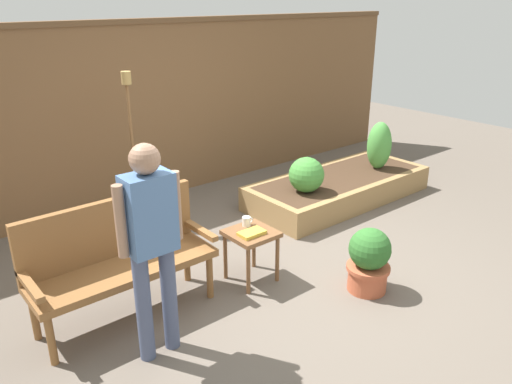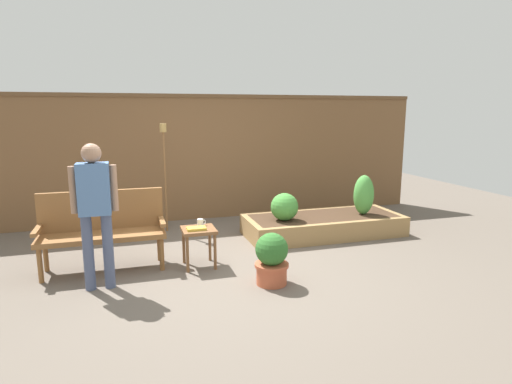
{
  "view_description": "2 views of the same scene",
  "coord_description": "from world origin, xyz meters",
  "px_view_note": "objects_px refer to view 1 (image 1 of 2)",
  "views": [
    {
      "loc": [
        -2.82,
        -2.87,
        2.41
      ],
      "look_at": [
        -0.01,
        0.54,
        0.68
      ],
      "focal_mm": 35.4,
      "sensor_mm": 36.0,
      "label": 1
    },
    {
      "loc": [
        -1.12,
        -4.75,
        1.89
      ],
      "look_at": [
        0.53,
        0.65,
        0.81
      ],
      "focal_mm": 29.93,
      "sensor_mm": 36.0,
      "label": 2
    }
  ],
  "objects_px": {
    "book_on_table": "(252,233)",
    "shrub_far_corner": "(379,146)",
    "side_table": "(251,240)",
    "cup_on_table": "(247,221)",
    "person_by_bench": "(151,235)",
    "potted_boxwood": "(369,259)",
    "shrub_near_bench": "(306,175)",
    "tiki_torch": "(130,123)",
    "garden_bench": "(118,252)"
  },
  "relations": [
    {
      "from": "side_table",
      "to": "person_by_bench",
      "type": "bearing_deg",
      "value": -162.7
    },
    {
      "from": "potted_boxwood",
      "to": "shrub_near_bench",
      "type": "distance_m",
      "value": 1.65
    },
    {
      "from": "side_table",
      "to": "potted_boxwood",
      "type": "height_order",
      "value": "potted_boxwood"
    },
    {
      "from": "shrub_near_bench",
      "to": "person_by_bench",
      "type": "relative_size",
      "value": 0.26
    },
    {
      "from": "tiki_torch",
      "to": "side_table",
      "type": "bearing_deg",
      "value": -82.38
    },
    {
      "from": "cup_on_table",
      "to": "shrub_far_corner",
      "type": "bearing_deg",
      "value": 12.58
    },
    {
      "from": "side_table",
      "to": "garden_bench",
      "type": "bearing_deg",
      "value": 165.99
    },
    {
      "from": "shrub_near_bench",
      "to": "person_by_bench",
      "type": "xyz_separation_m",
      "value": [
        -2.51,
        -1.06,
        0.43
      ]
    },
    {
      "from": "cup_on_table",
      "to": "tiki_torch",
      "type": "distance_m",
      "value": 1.74
    },
    {
      "from": "side_table",
      "to": "shrub_near_bench",
      "type": "bearing_deg",
      "value": 27.1
    },
    {
      "from": "cup_on_table",
      "to": "side_table",
      "type": "bearing_deg",
      "value": -110.69
    },
    {
      "from": "side_table",
      "to": "book_on_table",
      "type": "height_order",
      "value": "book_on_table"
    },
    {
      "from": "book_on_table",
      "to": "shrub_near_bench",
      "type": "xyz_separation_m",
      "value": [
        1.41,
        0.76,
        0.01
      ]
    },
    {
      "from": "person_by_bench",
      "to": "side_table",
      "type": "bearing_deg",
      "value": 17.3
    },
    {
      "from": "potted_boxwood",
      "to": "shrub_far_corner",
      "type": "height_order",
      "value": "shrub_far_corner"
    },
    {
      "from": "garden_bench",
      "to": "cup_on_table",
      "type": "height_order",
      "value": "garden_bench"
    },
    {
      "from": "book_on_table",
      "to": "tiki_torch",
      "type": "bearing_deg",
      "value": 96.11
    },
    {
      "from": "book_on_table",
      "to": "potted_boxwood",
      "type": "bearing_deg",
      "value": -45.74
    },
    {
      "from": "side_table",
      "to": "person_by_bench",
      "type": "height_order",
      "value": "person_by_bench"
    },
    {
      "from": "potted_boxwood",
      "to": "shrub_near_bench",
      "type": "relative_size",
      "value": 1.43
    },
    {
      "from": "shrub_near_bench",
      "to": "shrub_far_corner",
      "type": "height_order",
      "value": "shrub_far_corner"
    },
    {
      "from": "shrub_near_bench",
      "to": "tiki_torch",
      "type": "bearing_deg",
      "value": 147.9
    },
    {
      "from": "potted_boxwood",
      "to": "garden_bench",
      "type": "bearing_deg",
      "value": 149.47
    },
    {
      "from": "book_on_table",
      "to": "shrub_near_bench",
      "type": "distance_m",
      "value": 1.6
    },
    {
      "from": "book_on_table",
      "to": "tiki_torch",
      "type": "relative_size",
      "value": 0.13
    },
    {
      "from": "garden_bench",
      "to": "potted_boxwood",
      "type": "xyz_separation_m",
      "value": [
        1.78,
        -1.05,
        -0.25
      ]
    },
    {
      "from": "shrub_far_corner",
      "to": "tiki_torch",
      "type": "bearing_deg",
      "value": 160.9
    },
    {
      "from": "garden_bench",
      "to": "side_table",
      "type": "distance_m",
      "value": 1.15
    },
    {
      "from": "garden_bench",
      "to": "person_by_bench",
      "type": "xyz_separation_m",
      "value": [
        -0.02,
        -0.63,
        0.39
      ]
    },
    {
      "from": "side_table",
      "to": "cup_on_table",
      "type": "distance_m",
      "value": 0.18
    },
    {
      "from": "tiki_torch",
      "to": "shrub_far_corner",
      "type": "bearing_deg",
      "value": -19.1
    },
    {
      "from": "garden_bench",
      "to": "shrub_far_corner",
      "type": "bearing_deg",
      "value": 6.45
    },
    {
      "from": "book_on_table",
      "to": "shrub_far_corner",
      "type": "bearing_deg",
      "value": 15.41
    },
    {
      "from": "side_table",
      "to": "person_by_bench",
      "type": "relative_size",
      "value": 0.31
    },
    {
      "from": "book_on_table",
      "to": "tiki_torch",
      "type": "xyz_separation_m",
      "value": [
        -0.19,
        1.77,
        0.66
      ]
    },
    {
      "from": "book_on_table",
      "to": "tiki_torch",
      "type": "height_order",
      "value": "tiki_torch"
    },
    {
      "from": "shrub_far_corner",
      "to": "side_table",
      "type": "bearing_deg",
      "value": -165.27
    },
    {
      "from": "garden_bench",
      "to": "shrub_near_bench",
      "type": "distance_m",
      "value": 2.53
    },
    {
      "from": "garden_bench",
      "to": "shrub_far_corner",
      "type": "relative_size",
      "value": 2.35
    },
    {
      "from": "side_table",
      "to": "person_by_bench",
      "type": "xyz_separation_m",
      "value": [
        -1.13,
        -0.35,
        0.54
      ]
    },
    {
      "from": "shrub_far_corner",
      "to": "tiki_torch",
      "type": "xyz_separation_m",
      "value": [
        -2.91,
        1.01,
        0.55
      ]
    },
    {
      "from": "garden_bench",
      "to": "book_on_table",
      "type": "distance_m",
      "value": 1.12
    },
    {
      "from": "shrub_near_bench",
      "to": "tiki_torch",
      "type": "height_order",
      "value": "tiki_torch"
    },
    {
      "from": "shrub_far_corner",
      "to": "person_by_bench",
      "type": "bearing_deg",
      "value": -164.5
    },
    {
      "from": "side_table",
      "to": "book_on_table",
      "type": "relative_size",
      "value": 2.12
    },
    {
      "from": "cup_on_table",
      "to": "shrub_near_bench",
      "type": "height_order",
      "value": "shrub_near_bench"
    },
    {
      "from": "garden_bench",
      "to": "potted_boxwood",
      "type": "bearing_deg",
      "value": -30.53
    },
    {
      "from": "side_table",
      "to": "shrub_far_corner",
      "type": "bearing_deg",
      "value": 14.73
    },
    {
      "from": "side_table",
      "to": "shrub_far_corner",
      "type": "height_order",
      "value": "shrub_far_corner"
    },
    {
      "from": "side_table",
      "to": "shrub_far_corner",
      "type": "distance_m",
      "value": 2.78
    }
  ]
}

